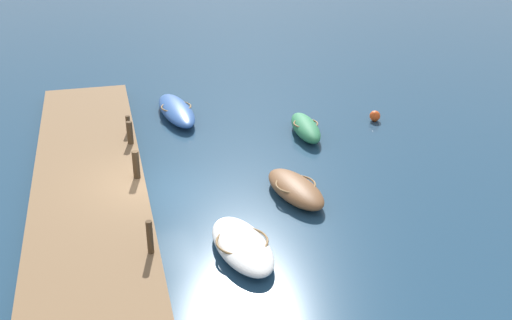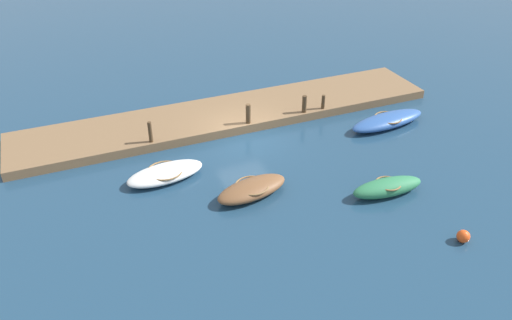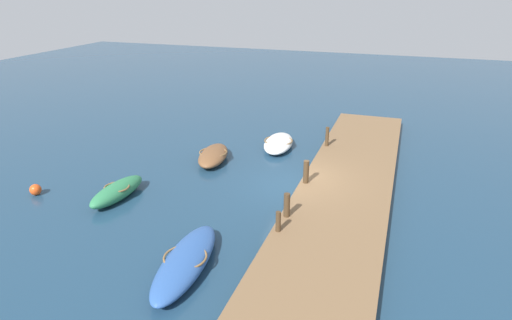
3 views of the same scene
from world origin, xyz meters
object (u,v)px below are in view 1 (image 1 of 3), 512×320
(mooring_post_east, at_px, (150,237))
(mooring_post_mid_west, at_px, (130,133))
(rowboat_brown, at_px, (295,189))
(rowboat_white, at_px, (242,245))
(marker_buoy, at_px, (375,116))
(dinghy_green, at_px, (306,128))
(rowboat_blue, at_px, (176,110))
(mooring_post_mid_east, at_px, (136,165))
(mooring_post_west, at_px, (128,124))

(mooring_post_east, bearing_deg, mooring_post_mid_west, 180.00)
(mooring_post_east, bearing_deg, rowboat_brown, 119.39)
(rowboat_white, xyz_separation_m, marker_buoy, (-9.07, 8.31, -0.04))
(rowboat_brown, xyz_separation_m, dinghy_green, (-5.23, 2.11, 0.03))
(mooring_post_mid_west, bearing_deg, rowboat_blue, 147.67)
(rowboat_brown, bearing_deg, rowboat_white, -52.07)
(mooring_post_mid_west, distance_m, marker_buoy, 11.06)
(dinghy_green, distance_m, mooring_post_mid_east, 8.11)
(dinghy_green, xyz_separation_m, mooring_post_east, (8.22, -7.41, 0.61))
(rowboat_brown, bearing_deg, mooring_post_east, -71.68)
(rowboat_white, bearing_deg, mooring_post_east, -97.49)
(rowboat_brown, bearing_deg, rowboat_blue, -172.39)
(rowboat_brown, bearing_deg, mooring_post_mid_west, -145.23)
(dinghy_green, relative_size, mooring_post_mid_east, 3.15)
(rowboat_white, height_order, mooring_post_west, mooring_post_west)
(rowboat_blue, height_order, mooring_post_east, mooring_post_east)
(rowboat_white, relative_size, mooring_post_east, 3.47)
(rowboat_white, distance_m, rowboat_blue, 11.83)
(mooring_post_west, height_order, mooring_post_mid_west, mooring_post_mid_west)
(dinghy_green, height_order, mooring_post_mid_east, mooring_post_mid_east)
(mooring_post_mid_east, relative_size, marker_buoy, 2.09)
(rowboat_brown, distance_m, dinghy_green, 5.64)
(rowboat_white, distance_m, mooring_post_mid_west, 8.61)
(rowboat_blue, relative_size, mooring_post_west, 6.04)
(mooring_post_mid_west, height_order, mooring_post_mid_east, mooring_post_mid_east)
(rowboat_white, bearing_deg, mooring_post_mid_east, -158.73)
(mooring_post_mid_east, bearing_deg, dinghy_green, 113.68)
(rowboat_blue, relative_size, marker_buoy, 9.30)
(dinghy_green, relative_size, rowboat_blue, 0.71)
(mooring_post_west, height_order, marker_buoy, mooring_post_west)
(rowboat_white, relative_size, mooring_post_mid_west, 3.90)
(rowboat_brown, height_order, mooring_post_west, mooring_post_west)
(mooring_post_mid_west, bearing_deg, marker_buoy, 94.73)
(marker_buoy, bearing_deg, rowboat_brown, -43.24)
(rowboat_white, height_order, mooring_post_east, mooring_post_east)
(mooring_post_mid_west, distance_m, mooring_post_mid_east, 3.17)
(dinghy_green, height_order, mooring_post_east, mooring_post_east)
(rowboat_brown, bearing_deg, dinghy_green, 147.00)
(rowboat_white, xyz_separation_m, dinghy_green, (-8.24, 4.72, 0.07))
(rowboat_white, bearing_deg, mooring_post_mid_west, -168.80)
(rowboat_white, relative_size, mooring_post_mid_east, 3.52)
(mooring_post_mid_east, bearing_deg, marker_buoy, 110.34)
(mooring_post_mid_east, bearing_deg, mooring_post_mid_west, 180.00)
(dinghy_green, height_order, mooring_post_west, mooring_post_west)
(rowboat_white, height_order, mooring_post_mid_east, mooring_post_mid_east)
(mooring_post_mid_west, bearing_deg, rowboat_white, 18.23)
(rowboat_white, relative_size, marker_buoy, 7.35)
(rowboat_brown, xyz_separation_m, mooring_post_mid_west, (-5.15, -5.30, 0.59))
(dinghy_green, relative_size, marker_buoy, 6.57)
(rowboat_white, bearing_deg, rowboat_blue, 174.74)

